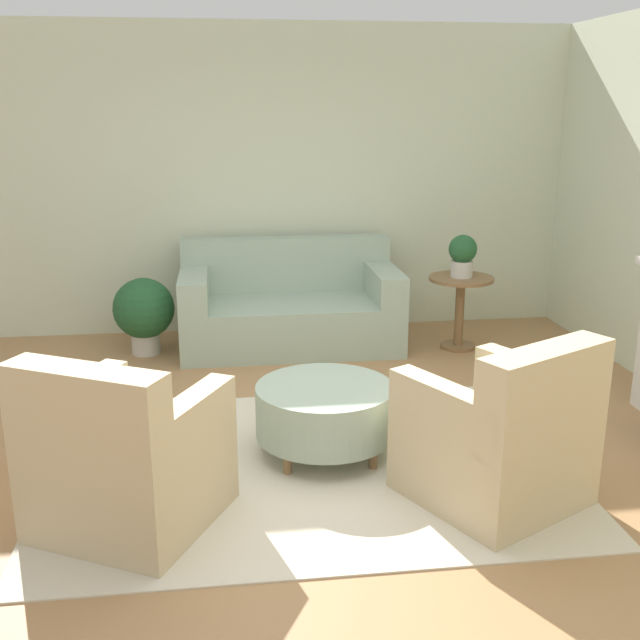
# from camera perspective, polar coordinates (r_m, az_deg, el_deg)

# --- Properties ---
(ground_plane) EXTENTS (16.00, 16.00, 0.00)m
(ground_plane) POSITION_cam_1_polar(r_m,az_deg,el_deg) (4.58, -0.98, -11.05)
(ground_plane) COLOR #AD7F51
(wall_back) EXTENTS (9.86, 0.12, 2.80)m
(wall_back) POSITION_cam_1_polar(r_m,az_deg,el_deg) (7.08, -3.84, 10.50)
(wall_back) COLOR beige
(wall_back) RESTS_ON ground_plane
(rug) EXTENTS (3.03, 2.23, 0.01)m
(rug) POSITION_cam_1_polar(r_m,az_deg,el_deg) (4.57, -0.98, -11.00)
(rug) COLOR beige
(rug) RESTS_ON ground_plane
(couch) EXTENTS (1.91, 0.96, 0.92)m
(couch) POSITION_cam_1_polar(r_m,az_deg,el_deg) (6.67, -2.32, 0.84)
(couch) COLOR #9EB29E
(couch) RESTS_ON ground_plane
(armchair_left) EXTENTS (1.09, 1.10, 0.93)m
(armchair_left) POSITION_cam_1_polar(r_m,az_deg,el_deg) (3.95, -14.72, -10.40)
(armchair_left) COLOR #C6B289
(armchair_left) RESTS_ON rug
(armchair_right) EXTENTS (1.09, 1.10, 0.93)m
(armchair_right) POSITION_cam_1_polar(r_m,az_deg,el_deg) (4.17, 13.65, -8.85)
(armchair_right) COLOR #C6B289
(armchair_right) RESTS_ON rug
(ottoman_table) EXTENTS (0.85, 0.85, 0.43)m
(ottoman_table) POSITION_cam_1_polar(r_m,az_deg,el_deg) (4.61, 0.37, -6.89)
(ottoman_table) COLOR #9EB29E
(ottoman_table) RESTS_ON rug
(side_table) EXTENTS (0.56, 0.56, 0.65)m
(side_table) POSITION_cam_1_polar(r_m,az_deg,el_deg) (6.67, 10.63, 1.56)
(side_table) COLOR olive
(side_table) RESTS_ON ground_plane
(potted_plant_on_side_table) EXTENTS (0.24, 0.24, 0.37)m
(potted_plant_on_side_table) POSITION_cam_1_polar(r_m,az_deg,el_deg) (6.58, 10.81, 4.95)
(potted_plant_on_side_table) COLOR beige
(potted_plant_on_side_table) RESTS_ON side_table
(potted_plant_floor) EXTENTS (0.52, 0.52, 0.67)m
(potted_plant_floor) POSITION_cam_1_polar(r_m,az_deg,el_deg) (6.60, -13.27, 0.69)
(potted_plant_floor) COLOR beige
(potted_plant_floor) RESTS_ON ground_plane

